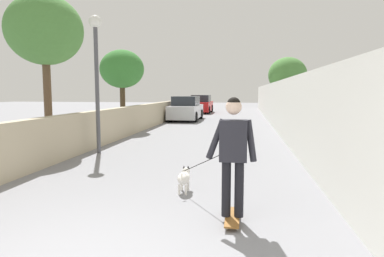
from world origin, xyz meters
The scene contains 12 objects.
ground_plane centered at (14.00, 0.00, 0.00)m, with size 80.00×80.00×0.00m, color gray.
wall_left centered at (12.00, 3.25, 0.61)m, with size 48.00×0.30×1.21m, color tan.
fence_right centered at (12.00, -3.25, 1.16)m, with size 48.00×0.30×2.32m, color silver.
tree_right_near centered at (19.00, -4.21, 2.83)m, with size 2.33×2.33×3.94m.
tree_left_mid centered at (13.00, 4.23, 2.89)m, with size 2.11×2.11×3.83m.
tree_left_far centered at (7.50, 4.79, 3.79)m, with size 2.44×2.44×4.94m.
lamp_post centered at (6.70, 2.70, 2.79)m, with size 0.36×0.36×4.05m.
skateboard centered at (1.75, -1.49, 0.07)m, with size 0.80×0.21×0.08m.
person_skateboarder centered at (1.75, -1.49, 1.07)m, with size 0.22×0.71×1.69m.
dog centered at (3.08, -0.56, 0.27)m, with size 1.65×1.05×1.06m.
car_near centered at (18.78, 2.10, 0.72)m, with size 4.31×1.80×1.54m.
car_far centered at (26.47, 2.10, 0.71)m, with size 4.06×1.80×1.54m.
Camera 1 is at (-2.99, -1.64, 1.85)m, focal length 32.14 mm.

